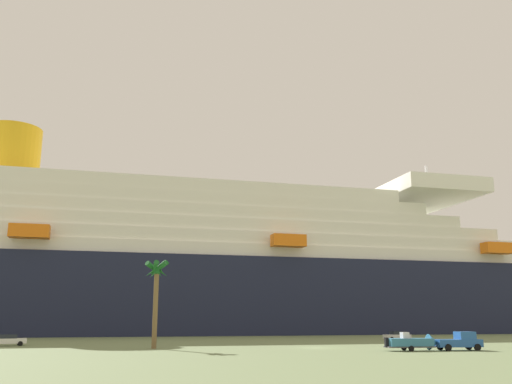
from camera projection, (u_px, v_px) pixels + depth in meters
ground_plane at (250, 340)px, 100.72m from camera, size 600.00×600.00×0.00m
cruise_ship at (169, 271)px, 140.18m from camera, size 290.33×49.72×56.37m
pickup_truck at (459, 341)px, 67.00m from camera, size 5.82×2.89×2.20m
small_boat_on_trailer at (415, 342)px, 66.08m from camera, size 7.41×2.85×2.15m
palm_tree at (156, 280)px, 72.64m from camera, size 3.46×3.40×11.34m
parked_car_silver_sedan at (397, 336)px, 97.57m from camera, size 4.73×2.14×1.58m
parked_car_white_van at (7, 340)px, 77.89m from camera, size 5.04×2.75×1.58m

